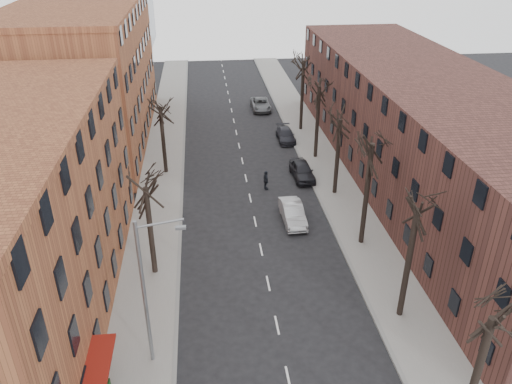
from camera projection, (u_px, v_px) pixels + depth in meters
name	position (u px, v px, depth m)	size (l,w,h in m)	color
sidewalk_left	(163.00, 168.00, 49.29)	(4.00, 90.00, 0.15)	gray
sidewalk_right	(321.00, 161.00, 50.86)	(4.00, 90.00, 0.15)	gray
building_left_far	(86.00, 77.00, 53.15)	(12.00, 28.00, 14.00)	brown
building_right	(424.00, 129.00, 44.94)	(12.00, 50.00, 10.00)	#4F2B24
tree_right_b	(399.00, 315.00, 30.67)	(5.20, 5.20, 10.80)	black
tree_right_c	(361.00, 243.00, 37.69)	(5.20, 5.20, 11.60)	black
tree_right_d	(334.00, 194.00, 44.71)	(5.20, 5.20, 10.00)	black
tree_right_e	(315.00, 157.00, 51.73)	(5.20, 5.20, 10.80)	black
tree_right_f	(301.00, 130.00, 58.75)	(5.20, 5.20, 11.60)	black
tree_left_a	(155.00, 273.00, 34.45)	(5.20, 5.20, 9.50)	black
tree_left_b	(166.00, 173.00, 48.48)	(5.20, 5.20, 9.50)	black
streetlight	(147.00, 289.00, 25.13)	(2.45, 0.22, 9.03)	slate
silver_sedan	(293.00, 213.00, 40.17)	(1.60, 4.60, 1.52)	#AAADB1
parked_car_near	(302.00, 170.00, 47.15)	(1.86, 4.61, 1.57)	black
parked_car_mid	(286.00, 135.00, 55.56)	(1.82, 4.48, 1.30)	black
parked_car_far	(261.00, 104.00, 64.97)	(2.35, 5.10, 1.42)	#585C60
pedestrian_crossing	(266.00, 180.00, 45.00)	(1.08, 0.45, 1.84)	black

